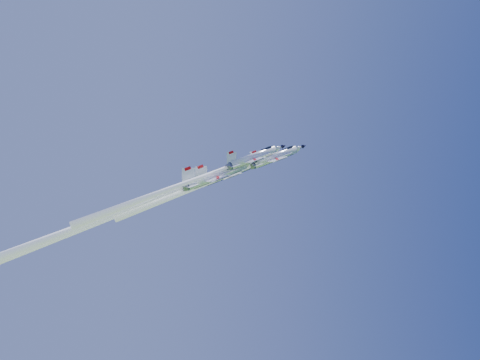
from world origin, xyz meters
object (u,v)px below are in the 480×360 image
object	(u,v)px
jet_lead	(223,177)
jet_right	(193,180)
jet_left	(144,204)
jet_slot	(97,220)

from	to	relation	value
jet_lead	jet_right	size ratio (longest dim) A/B	0.98
jet_lead	jet_right	bearing A→B (deg)	-68.14
jet_lead	jet_left	xyz separation A→B (m)	(-14.92, 6.59, -5.21)
jet_right	jet_lead	bearing A→B (deg)	111.86
jet_left	jet_slot	size ratio (longest dim) A/B	0.88
jet_slot	jet_left	bearing A→B (deg)	124.07
jet_right	jet_slot	xyz separation A→B (m)	(-17.24, 1.88, -8.20)
jet_right	jet_slot	size ratio (longest dim) A/B	0.64
jet_left	jet_right	distance (m)	13.90
jet_left	jet_right	size ratio (longest dim) A/B	1.39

